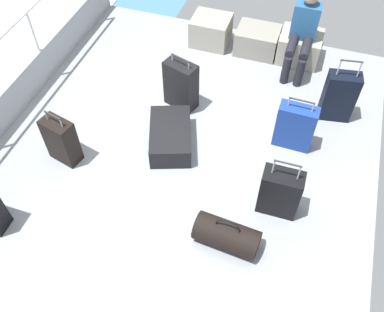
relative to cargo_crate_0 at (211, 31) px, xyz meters
name	(u,v)px	position (x,y,z in m)	size (l,w,h in m)	color
ground_plane	(182,155)	(0.30, -2.16, -0.23)	(4.40, 5.20, 0.06)	gray
gunwale_port	(14,99)	(-1.87, -2.16, 0.02)	(0.06, 5.20, 0.45)	gray
cargo_crate_0	(211,31)	(0.00, 0.00, 0.00)	(0.57, 0.48, 0.41)	gray
cargo_crate_1	(257,40)	(0.69, 0.01, -0.02)	(0.62, 0.48, 0.36)	gray
cargo_crate_2	(299,47)	(1.28, 0.02, 0.00)	(0.60, 0.49, 0.40)	#9E9989
passenger_seated	(303,31)	(1.28, -0.16, 0.38)	(0.34, 0.66, 1.10)	#26598C
suitcase_0	(339,96)	(1.89, -0.98, 0.12)	(0.40, 0.27, 0.86)	black
suitcase_1	(280,192)	(1.49, -2.55, 0.08)	(0.41, 0.24, 0.76)	black
suitcase_2	(181,85)	(0.02, -1.37, 0.12)	(0.45, 0.33, 0.74)	black
suitcase_3	(295,127)	(1.48, -1.60, 0.09)	(0.44, 0.20, 0.71)	navy
suitcase_4	(170,136)	(0.13, -2.06, -0.07)	(0.69, 0.86, 0.27)	black
suitcase_5	(61,140)	(-0.94, -2.62, 0.08)	(0.39, 0.28, 0.70)	black
duffel_bag	(227,235)	(1.10, -3.10, -0.06)	(0.65, 0.34, 0.42)	black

